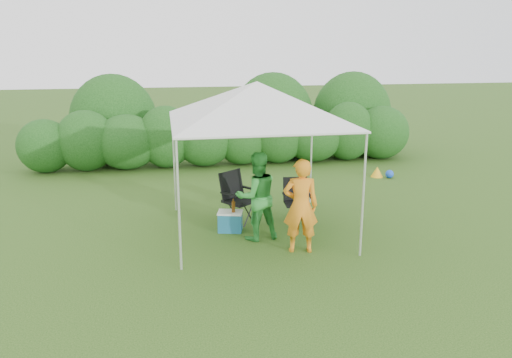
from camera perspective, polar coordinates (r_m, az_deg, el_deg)
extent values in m
plane|color=#385C1D|center=(9.22, 0.67, -6.95)|extent=(70.00, 70.00, 0.00)
ellipsoid|color=#22581B|center=(15.01, -22.99, 3.48)|extent=(1.50, 1.28, 1.50)
cylinder|color=#382616|center=(15.13, -22.76, 1.26)|extent=(0.12, 0.12, 0.30)
ellipsoid|color=#22581B|center=(14.78, -18.86, 4.15)|extent=(1.65, 1.40, 1.73)
cylinder|color=#382616|center=(14.92, -18.63, 1.47)|extent=(0.12, 0.12, 0.30)
ellipsoid|color=#22581B|center=(14.67, -14.58, 4.10)|extent=(1.80, 1.53, 1.57)
cylinder|color=#382616|center=(14.80, -14.41, 1.68)|extent=(0.12, 0.12, 0.30)
ellipsoid|color=#22581B|center=(14.61, -10.28, 4.75)|extent=(1.58, 1.34, 1.80)
cylinder|color=#382616|center=(14.76, -10.15, 1.89)|extent=(0.12, 0.12, 0.30)
ellipsoid|color=#22581B|center=(14.66, -5.95, 4.65)|extent=(1.73, 1.47, 1.65)
cylinder|color=#382616|center=(14.80, -5.88, 2.08)|extent=(0.12, 0.12, 0.30)
ellipsoid|color=#22581B|center=(14.80, -1.67, 4.53)|extent=(1.50, 1.28, 1.50)
cylinder|color=#382616|center=(14.92, -1.65, 2.26)|extent=(0.12, 0.12, 0.30)
ellipsoid|color=#22581B|center=(14.98, 2.51, 5.09)|extent=(1.65, 1.40, 1.73)
cylinder|color=#382616|center=(15.12, 2.48, 2.43)|extent=(0.12, 0.12, 0.30)
ellipsoid|color=#22581B|center=(15.28, 6.56, 4.91)|extent=(1.80, 1.53, 1.57)
cylinder|color=#382616|center=(15.40, 6.49, 2.57)|extent=(0.12, 0.12, 0.30)
ellipsoid|color=#22581B|center=(15.61, 10.47, 5.39)|extent=(1.57, 1.34, 1.80)
cylinder|color=#382616|center=(15.75, 10.34, 2.71)|extent=(0.12, 0.12, 0.30)
ellipsoid|color=#22581B|center=(16.04, 14.15, 5.17)|extent=(1.72, 1.47, 1.65)
cylinder|color=#382616|center=(16.17, 14.00, 2.82)|extent=(0.12, 0.12, 0.30)
cylinder|color=silver|center=(7.77, -8.82, -3.14)|extent=(0.04, 0.04, 2.10)
cylinder|color=silver|center=(8.38, 12.15, -1.96)|extent=(0.04, 0.04, 2.10)
cylinder|color=silver|center=(10.66, -9.33, 1.83)|extent=(0.04, 0.04, 2.10)
cylinder|color=silver|center=(11.11, 6.32, 2.48)|extent=(0.04, 0.04, 2.10)
cube|color=white|center=(9.13, 0.11, 6.64)|extent=(3.10, 3.10, 0.03)
pyramid|color=white|center=(9.09, 0.11, 8.91)|extent=(3.10, 3.10, 0.70)
cube|color=black|center=(10.02, 4.71, -2.80)|extent=(0.51, 0.48, 0.05)
cube|color=black|center=(10.14, 4.53, -1.06)|extent=(0.49, 0.17, 0.46)
cube|color=black|center=(9.93, 3.31, -1.93)|extent=(0.08, 0.41, 0.03)
cube|color=black|center=(10.02, 6.13, -1.84)|extent=(0.08, 0.41, 0.03)
cylinder|color=black|center=(9.86, 3.73, -4.27)|extent=(0.02, 0.02, 0.39)
cylinder|color=black|center=(9.93, 6.05, -4.18)|extent=(0.02, 0.02, 0.39)
cylinder|color=black|center=(10.24, 3.36, -3.52)|extent=(0.02, 0.02, 0.39)
cylinder|color=black|center=(10.31, 5.60, -3.44)|extent=(0.02, 0.02, 0.39)
cube|color=black|center=(9.93, -1.82, -2.51)|extent=(0.76, 0.75, 0.05)
cube|color=black|center=(10.01, -2.81, -0.58)|extent=(0.54, 0.46, 0.54)
cube|color=black|center=(9.68, -3.04, -1.79)|extent=(0.33, 0.41, 0.03)
cube|color=black|center=(10.08, -0.67, -1.09)|extent=(0.33, 0.41, 0.03)
cylinder|color=black|center=(9.69, -1.79, -4.40)|extent=(0.03, 0.03, 0.45)
cylinder|color=black|center=(10.01, 0.12, -3.73)|extent=(0.03, 0.03, 0.45)
cylinder|color=black|center=(10.01, -3.75, -3.77)|extent=(0.03, 0.03, 0.45)
cylinder|color=black|center=(10.33, -1.83, -3.15)|extent=(0.03, 0.03, 0.45)
imported|color=orange|center=(8.48, 5.12, -3.08)|extent=(0.65, 0.49, 1.64)
imported|color=green|center=(9.01, 0.10, -1.98)|extent=(0.88, 0.74, 1.63)
cube|color=#1E658C|center=(9.58, -2.96, -4.93)|extent=(0.51, 0.41, 0.36)
cube|color=silver|center=(9.52, -2.98, -3.83)|extent=(0.53, 0.44, 0.03)
cylinder|color=#592D0C|center=(9.44, -2.59, -3.05)|extent=(0.07, 0.07, 0.26)
cone|color=yellow|center=(13.87, 13.67, 0.80)|extent=(0.33, 0.33, 0.28)
sphere|color=blue|center=(13.83, 15.01, 0.55)|extent=(0.22, 0.22, 0.22)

